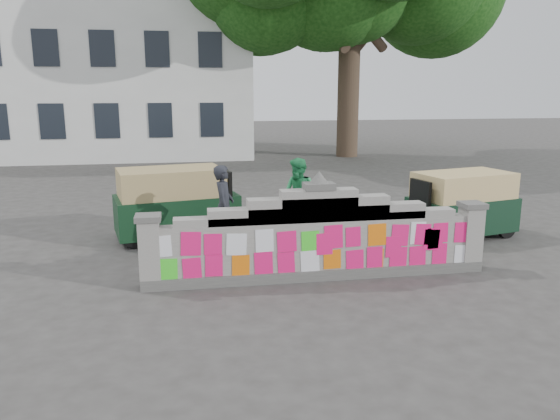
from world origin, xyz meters
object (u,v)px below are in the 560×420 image
at_px(cyclist_bike, 225,234).
at_px(rickshaw_left, 175,202).
at_px(cyclist_rider, 224,218).
at_px(pedestrian, 299,196).
at_px(rickshaw_right, 460,204).

xyz_separation_m(cyclist_bike, rickshaw_left, (-1.02, 1.76, 0.36)).
relative_size(cyclist_bike, rickshaw_left, 0.62).
xyz_separation_m(cyclist_rider, pedestrian, (1.91, 1.62, 0.07)).
bearing_deg(pedestrian, cyclist_bike, -79.52).
xyz_separation_m(cyclist_bike, rickshaw_right, (5.60, 0.67, 0.30)).
bearing_deg(rickshaw_right, cyclist_bike, -6.40).
bearing_deg(cyclist_bike, rickshaw_right, -72.53).
relative_size(cyclist_bike, cyclist_rider, 1.12).
height_order(pedestrian, rickshaw_right, pedestrian).
relative_size(rickshaw_left, rickshaw_right, 1.07).
bearing_deg(pedestrian, rickshaw_right, 45.76).
relative_size(cyclist_rider, rickshaw_left, 0.55).
bearing_deg(pedestrian, rickshaw_left, -122.59).
distance_m(rickshaw_left, rickshaw_right, 6.70).
xyz_separation_m(cyclist_bike, cyclist_rider, (0.00, 0.00, 0.35)).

